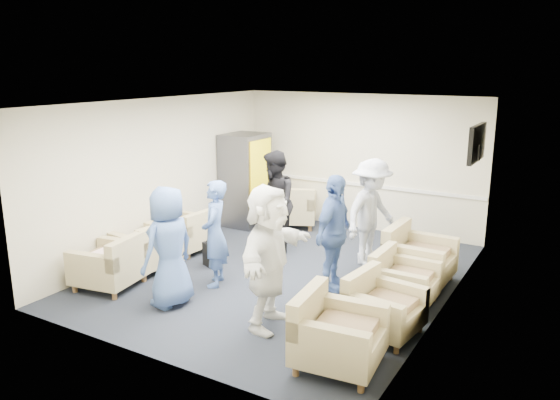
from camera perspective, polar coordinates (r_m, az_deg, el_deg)
The scene contains 25 objects.
floor at distance 8.79m, azimuth 0.45°, elevation -7.68°, with size 6.00×6.00×0.00m, color black.
ceiling at distance 8.19m, azimuth 0.49°, elevation 10.17°, with size 6.00×6.00×0.00m, color silver.
back_wall at distance 11.03m, azimuth 8.29°, elevation 3.94°, with size 5.00×0.02×2.70m, color beige.
front_wall at distance 6.07m, azimuth -13.88°, elevation -4.60°, with size 5.00×0.02×2.70m, color beige.
left_wall at distance 9.84m, azimuth -12.26°, elevation 2.56°, with size 0.02×6.00×2.70m, color beige.
right_wall at distance 7.49m, azimuth 17.27°, elevation -1.29°, with size 0.02×6.00×2.70m, color beige.
chair_rail at distance 11.10m, azimuth 8.17°, elevation 1.64°, with size 4.98×0.04×0.06m, color silver.
tv at distance 9.11m, azimuth 19.88°, elevation 5.60°, with size 0.10×1.00×0.58m.
armchair_left_near at distance 8.52m, azimuth -17.14°, elevation -6.56°, with size 0.99×0.99×0.69m.
armchair_left_mid at distance 9.07m, azimuth -13.51°, elevation -5.03°, with size 0.99×0.99×0.70m.
armchair_left_far at distance 9.84m, azimuth -9.43°, elevation -3.48°, with size 0.87×0.87×0.65m.
armchair_right_near at distance 6.17m, azimuth 5.66°, elevation -13.97°, with size 0.97×0.97×0.71m.
armchair_right_midnear at distance 6.95m, azimuth 10.46°, elevation -11.11°, with size 0.90×0.90×0.65m.
armchair_right_midfar at distance 7.80m, azimuth 12.51°, elevation -8.36°, with size 0.82×0.82×0.64m.
armchair_right_far at distance 8.59m, azimuth 13.99°, elevation -6.00°, with size 0.95×0.95×0.74m.
armchair_corner at distance 11.18m, azimuth 1.35°, elevation -0.96°, with size 1.21×1.21×0.73m.
vending_machine at distance 11.23m, azimuth -3.63°, elevation 2.14°, with size 0.77×0.89×1.89m.
backpack at distance 9.11m, azimuth -7.17°, elevation -5.37°, with size 0.33×0.29×0.47m.
pillow at distance 8.46m, azimuth -17.32°, elevation -5.42°, with size 0.46×0.35×0.13m, color white.
person_front_left at distance 7.57m, azimuth -11.53°, elevation -4.82°, with size 0.82×0.53×1.68m, color #4462A3.
person_mid_left at distance 8.17m, azimuth -6.83°, elevation -3.51°, with size 0.59×0.38×1.61m, color #4462A3.
person_back_left at distance 9.46m, azimuth -0.61°, elevation -0.31°, with size 0.88×0.69×1.82m, color black.
person_back_right at distance 9.02m, azimuth 9.51°, elevation -1.33°, with size 1.15×0.66×1.78m, color white.
person_mid_right at distance 7.96m, azimuth 5.65°, elevation -3.47°, with size 1.01×0.42×1.73m, color #4462A3.
person_front_right at distance 6.80m, azimuth -1.19°, elevation -5.97°, with size 1.71×0.55×1.85m, color white.
Camera 1 is at (4.08, -7.08, 3.24)m, focal length 35.00 mm.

